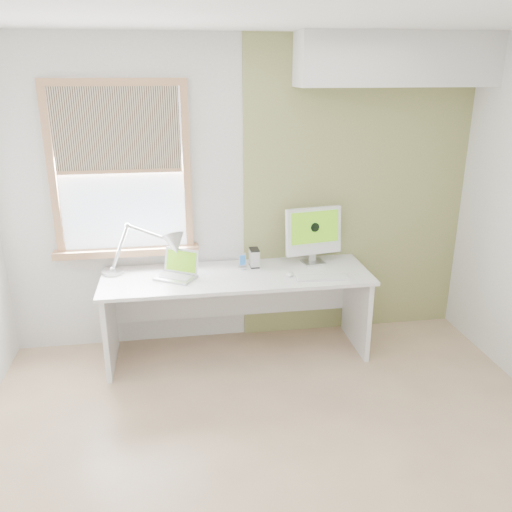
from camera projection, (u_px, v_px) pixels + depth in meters
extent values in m
cube|color=tan|center=(282.00, 463.00, 3.31)|extent=(4.00, 3.50, 0.02)
cube|color=white|center=(291.00, 2.00, 2.44)|extent=(4.00, 3.50, 0.02)
cube|color=silver|center=(243.00, 196.00, 4.52)|extent=(4.00, 0.02, 2.60)
cube|color=#7E8951|center=(356.00, 192.00, 4.64)|extent=(2.00, 0.02, 2.60)
cube|color=white|center=(396.00, 59.00, 4.15)|extent=(1.60, 0.40, 0.42)
cube|color=#AB7852|center=(52.00, 173.00, 4.17)|extent=(0.06, 0.06, 1.42)
cube|color=#AB7852|center=(187.00, 169.00, 4.33)|extent=(0.06, 0.06, 1.42)
cube|color=#AB7852|center=(113.00, 82.00, 4.02)|extent=(1.00, 0.06, 0.06)
cube|color=#AB7852|center=(127.00, 251.00, 4.46)|extent=(1.20, 0.14, 0.06)
cube|color=#D1E2F9|center=(121.00, 170.00, 4.27)|extent=(1.00, 0.01, 1.30)
cube|color=beige|center=(117.00, 130.00, 4.12)|extent=(0.98, 0.02, 0.65)
cube|color=#AB7852|center=(120.00, 171.00, 4.23)|extent=(0.98, 0.03, 0.03)
cube|color=white|center=(237.00, 276.00, 4.34)|extent=(2.20, 0.70, 0.03)
cube|color=white|center=(110.00, 325.00, 4.31)|extent=(0.04, 0.64, 0.70)
cube|color=white|center=(357.00, 308.00, 4.62)|extent=(0.04, 0.64, 0.70)
cube|color=white|center=(233.00, 291.00, 4.73)|extent=(2.08, 0.02, 0.48)
cylinder|color=#B9BBBE|center=(113.00, 272.00, 4.35)|extent=(0.19, 0.19, 0.03)
sphere|color=#B9BBBE|center=(113.00, 270.00, 4.35)|extent=(0.06, 0.06, 0.05)
cylinder|color=#B9BBBE|center=(120.00, 248.00, 4.29)|extent=(0.18, 0.04, 0.38)
sphere|color=#B9BBBE|center=(127.00, 226.00, 4.24)|extent=(0.05, 0.05, 0.05)
cylinder|color=#B9BBBE|center=(149.00, 233.00, 4.26)|extent=(0.35, 0.09, 0.15)
sphere|color=#B9BBBE|center=(171.00, 241.00, 4.27)|extent=(0.04, 0.04, 0.04)
cone|color=#B9BBBE|center=(175.00, 244.00, 4.29)|extent=(0.27, 0.30, 0.23)
cube|color=#B9BBBE|center=(176.00, 277.00, 4.25)|extent=(0.37, 0.34, 0.02)
cube|color=#B2B5B7|center=(176.00, 276.00, 4.25)|extent=(0.29, 0.24, 0.00)
cube|color=#B9BBBE|center=(182.00, 261.00, 4.31)|extent=(0.29, 0.21, 0.20)
cube|color=#4B870E|center=(181.00, 261.00, 4.30)|extent=(0.25, 0.18, 0.16)
cylinder|color=#B9BBBE|center=(242.00, 268.00, 4.45)|extent=(0.09, 0.09, 0.02)
cube|color=#B9BBBE|center=(242.00, 260.00, 4.43)|extent=(0.06, 0.02, 0.12)
cube|color=#194C99|center=(243.00, 260.00, 4.42)|extent=(0.05, 0.01, 0.09)
cube|color=#B9BBBE|center=(254.00, 258.00, 4.49)|extent=(0.08, 0.12, 0.16)
cube|color=black|center=(254.00, 249.00, 4.47)|extent=(0.08, 0.12, 0.01)
cube|color=black|center=(254.00, 266.00, 4.52)|extent=(0.08, 0.12, 0.01)
cube|color=#B9BBBE|center=(313.00, 262.00, 4.60)|extent=(0.21, 0.19, 0.01)
cube|color=#B9BBBE|center=(312.00, 252.00, 4.60)|extent=(0.06, 0.03, 0.16)
cube|color=white|center=(313.00, 231.00, 4.53)|extent=(0.50, 0.17, 0.41)
cube|color=#4B870E|center=(315.00, 227.00, 4.49)|extent=(0.43, 0.10, 0.27)
cylinder|color=black|center=(315.00, 227.00, 4.48)|extent=(0.08, 0.02, 0.08)
cube|color=white|center=(323.00, 278.00, 4.25)|extent=(0.44, 0.15, 0.02)
cube|color=white|center=(323.00, 277.00, 4.25)|extent=(0.41, 0.12, 0.00)
ellipsoid|color=white|center=(290.00, 274.00, 4.30)|extent=(0.09, 0.11, 0.03)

